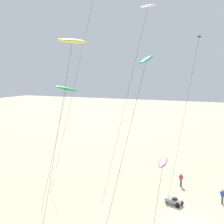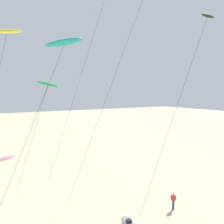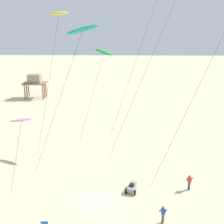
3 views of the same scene
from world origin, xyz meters
name	(u,v)px [view 3 (image 3 of 3)]	position (x,y,z in m)	size (l,w,h in m)	color
ground_plane	(103,203)	(0.00, 0.00, 0.00)	(260.00, 260.00, 0.00)	beige
kite_green	(104,52)	(-0.59, 13.80, 12.76)	(5.04, 2.27, 13.38)	green
kite_yellow	(59,14)	(-5.36, 10.02, 17.32)	(5.39, 2.46, 17.71)	yellow
kite_teal	(82,31)	(-2.07, 4.15, 15.69)	(7.73, 2.32, 16.47)	teal
kite_pink	(21,121)	(-7.46, 1.00, 7.88)	(3.06, 1.04, 8.24)	pink
kite_flyer_nearest	(163,214)	(5.26, -2.69, 0.89)	(0.70, 0.71, 1.67)	#4C4738
kite_flyer_middle	(189,182)	(8.66, 2.58, 0.89)	(0.73, 0.73, 1.67)	navy
stilt_house	(35,81)	(-17.66, 39.86, 3.95)	(5.05, 3.59, 5.41)	#846647
beach_buggy	(132,187)	(2.82, 2.22, 0.43)	(1.31, 2.13, 0.82)	gray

